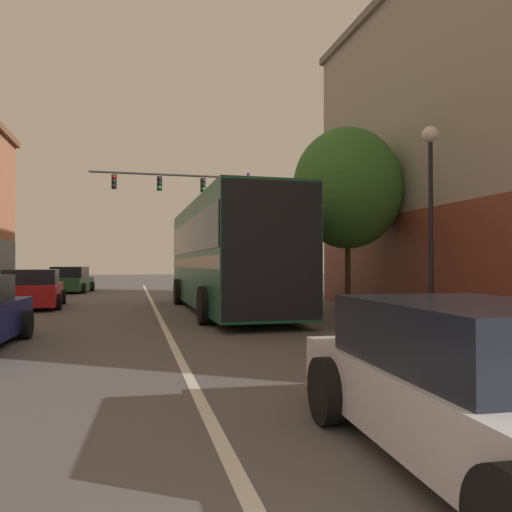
{
  "coord_description": "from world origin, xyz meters",
  "views": [
    {
      "loc": [
        -0.75,
        -0.47,
        1.56
      ],
      "look_at": [
        2.95,
        14.55,
        1.83
      ],
      "focal_mm": 35.0,
      "sensor_mm": 36.0,
      "label": 1
    }
  ],
  "objects_px": {
    "traffic_signal_gantry": "(198,201)",
    "street_tree_near": "(348,188)",
    "street_lamp": "(431,201)",
    "parked_car_left_near": "(33,290)",
    "bus": "(226,252)",
    "hatchback_foreground": "(487,390)",
    "parked_car_left_mid": "(71,280)"
  },
  "relations": [
    {
      "from": "bus",
      "to": "street_lamp",
      "type": "bearing_deg",
      "value": -152.49
    },
    {
      "from": "parked_car_left_near",
      "to": "street_lamp",
      "type": "xyz_separation_m",
      "value": [
        10.01,
        -9.61,
        2.33
      ]
    },
    {
      "from": "bus",
      "to": "street_lamp",
      "type": "height_order",
      "value": "street_lamp"
    },
    {
      "from": "parked_car_left_near",
      "to": "traffic_signal_gantry",
      "type": "xyz_separation_m",
      "value": [
        7.18,
        9.19,
        4.57
      ]
    },
    {
      "from": "parked_car_left_near",
      "to": "street_tree_near",
      "type": "height_order",
      "value": "street_tree_near"
    },
    {
      "from": "bus",
      "to": "traffic_signal_gantry",
      "type": "xyz_separation_m",
      "value": [
        0.63,
        12.35,
        3.24
      ]
    },
    {
      "from": "traffic_signal_gantry",
      "to": "street_tree_near",
      "type": "distance_m",
      "value": 14.28
    },
    {
      "from": "parked_car_left_near",
      "to": "street_tree_near",
      "type": "xyz_separation_m",
      "value": [
        10.22,
        -4.7,
        3.36
      ]
    },
    {
      "from": "street_tree_near",
      "to": "bus",
      "type": "bearing_deg",
      "value": 157.24
    },
    {
      "from": "street_lamp",
      "to": "street_tree_near",
      "type": "bearing_deg",
      "value": 87.61
    },
    {
      "from": "street_lamp",
      "to": "street_tree_near",
      "type": "xyz_separation_m",
      "value": [
        0.2,
        4.91,
        1.03
      ]
    },
    {
      "from": "parked_car_left_near",
      "to": "traffic_signal_gantry",
      "type": "height_order",
      "value": "traffic_signal_gantry"
    },
    {
      "from": "parked_car_left_mid",
      "to": "traffic_signal_gantry",
      "type": "xyz_separation_m",
      "value": [
        7.04,
        -0.89,
        4.55
      ]
    },
    {
      "from": "street_lamp",
      "to": "parked_car_left_near",
      "type": "bearing_deg",
      "value": 136.16
    },
    {
      "from": "hatchback_foreground",
      "to": "street_tree_near",
      "type": "bearing_deg",
      "value": -16.38
    },
    {
      "from": "traffic_signal_gantry",
      "to": "street_tree_near",
      "type": "xyz_separation_m",
      "value": [
        3.04,
        -13.89,
        -1.21
      ]
    },
    {
      "from": "hatchback_foreground",
      "to": "parked_car_left_mid",
      "type": "distance_m",
      "value": 26.98
    },
    {
      "from": "traffic_signal_gantry",
      "to": "street_lamp",
      "type": "relative_size",
      "value": 1.95
    },
    {
      "from": "traffic_signal_gantry",
      "to": "street_tree_near",
      "type": "height_order",
      "value": "traffic_signal_gantry"
    },
    {
      "from": "hatchback_foreground",
      "to": "traffic_signal_gantry",
      "type": "relative_size",
      "value": 0.48
    },
    {
      "from": "parked_car_left_near",
      "to": "street_tree_near",
      "type": "bearing_deg",
      "value": -118.95
    },
    {
      "from": "traffic_signal_gantry",
      "to": "bus",
      "type": "bearing_deg",
      "value": -92.92
    },
    {
      "from": "hatchback_foreground",
      "to": "parked_car_left_mid",
      "type": "xyz_separation_m",
      "value": [
        -6.03,
        26.3,
        0.07
      ]
    },
    {
      "from": "parked_car_left_near",
      "to": "hatchback_foreground",
      "type": "bearing_deg",
      "value": -163.43
    },
    {
      "from": "bus",
      "to": "traffic_signal_gantry",
      "type": "height_order",
      "value": "traffic_signal_gantry"
    },
    {
      "from": "hatchback_foreground",
      "to": "parked_car_left_mid",
      "type": "relative_size",
      "value": 1.03
    },
    {
      "from": "bus",
      "to": "hatchback_foreground",
      "type": "height_order",
      "value": "bus"
    },
    {
      "from": "bus",
      "to": "street_tree_near",
      "type": "xyz_separation_m",
      "value": [
        3.67,
        -1.54,
        2.02
      ]
    },
    {
      "from": "hatchback_foreground",
      "to": "traffic_signal_gantry",
      "type": "xyz_separation_m",
      "value": [
        1.01,
        25.41,
        4.62
      ]
    },
    {
      "from": "hatchback_foreground",
      "to": "traffic_signal_gantry",
      "type": "bearing_deg",
      "value": 0.73
    },
    {
      "from": "parked_car_left_near",
      "to": "street_tree_near",
      "type": "relative_size",
      "value": 0.76
    },
    {
      "from": "parked_car_left_mid",
      "to": "street_tree_near",
      "type": "distance_m",
      "value": 18.2
    }
  ]
}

